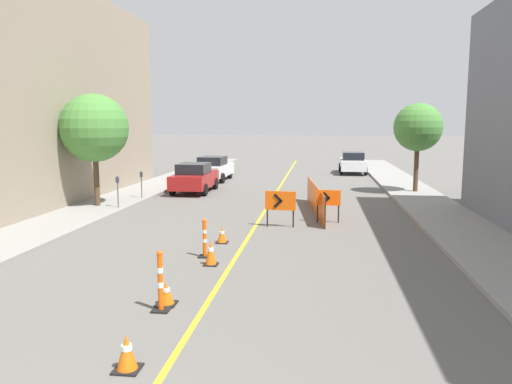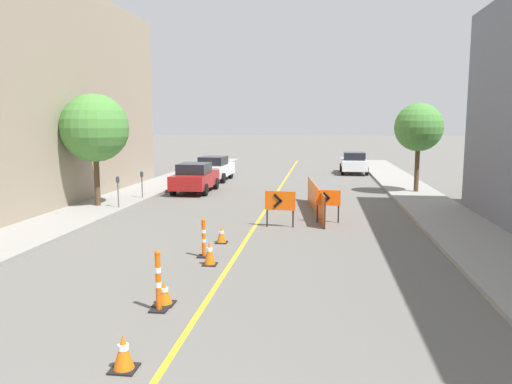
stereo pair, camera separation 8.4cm
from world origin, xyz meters
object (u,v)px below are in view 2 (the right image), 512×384
Objects in this scene: traffic_cone_nearest at (123,352)px; arrow_barricade_primary at (280,202)px; delineator_post_rear at (204,241)px; parked_car_curb_near at (195,178)px; parking_meter_far_curb at (142,179)px; street_tree_right_near at (419,128)px; parking_meter_near_curb at (118,185)px; traffic_cone_fourth at (221,235)px; traffic_cone_second at (164,293)px; parked_car_curb_far at (354,163)px; parked_car_curb_mid at (214,168)px; arrow_barricade_secondary at (328,200)px; traffic_cone_third at (210,253)px; street_tree_left_near at (95,128)px; delineator_post_front at (158,285)px.

arrow_barricade_primary reaches higher than traffic_cone_nearest.
parked_car_curb_near is at bearing 105.39° from delineator_post_rear.
street_tree_right_near is at bearing 16.38° from parking_meter_far_curb.
traffic_cone_fourth is at bearing -42.94° from parking_meter_near_curb.
parking_meter_far_curb is at bearing 111.95° from traffic_cone_second.
parked_car_curb_far reaches higher than traffic_cone_fourth.
parked_car_curb_near and parked_car_curb_mid have the same top height.
arrow_barricade_secondary is 0.92× the size of parking_meter_near_curb.
parked_car_curb_near is 3.35× the size of parking_meter_far_curb.
parked_car_curb_far is 3.36× the size of parking_meter_far_curb.
traffic_cone_fourth is at bearing 94.16° from traffic_cone_third.
traffic_cone_third is 2.46m from traffic_cone_fourth.
parking_meter_far_curb reaches higher than traffic_cone_fourth.
parking_meter_near_curb is at bearing 128.14° from delineator_post_rear.
delineator_post_rear is at bearing -74.86° from parked_car_curb_near.
street_tree_right_near reaches higher than traffic_cone_third.
parking_meter_near_curb is (-5.39, 6.86, 0.62)m from delineator_post_rear.
parked_car_curb_far is at bearing 35.47° from parked_car_curb_mid.
parked_car_curb_near reaches higher than traffic_cone_second.
parked_car_curb_near reaches higher than arrow_barricade_primary.
parked_car_curb_far is at bearing 78.71° from traffic_cone_second.
parked_car_curb_far is at bearing 85.08° from arrow_barricade_secondary.
parked_car_curb_far is at bearing 50.91° from parked_car_curb_near.
delineator_post_rear is (-0.34, 0.76, 0.14)m from traffic_cone_third.
arrow_barricade_primary is 15.05m from parked_car_curb_mid.
traffic_cone_nearest is at bearing -84.84° from traffic_cone_second.
parked_car_curb_near is at bearing 102.19° from traffic_cone_second.
traffic_cone_nearest is 0.12× the size of street_tree_left_near.
traffic_cone_second is 0.45× the size of delineator_post_rear.
delineator_post_rear is 0.24× the size of street_tree_right_near.
street_tree_right_near is (8.20, 17.83, 2.96)m from delineator_post_front.
parked_car_curb_far is (9.33, 5.91, 0.00)m from parked_car_curb_mid.
traffic_cone_third is 0.14× the size of street_tree_right_near.
street_tree_right_near reaches higher than parked_car_curb_near.
parked_car_curb_near is (-3.54, 12.87, 0.33)m from delineator_post_rear.
traffic_cone_third is at bearing -65.98° from delineator_post_rear.
delineator_post_rear is 0.84× the size of arrow_barricade_primary.
parked_car_curb_far is (5.59, 28.00, 0.56)m from traffic_cone_second.
parking_meter_far_curb is at bearing 65.79° from street_tree_left_near.
parked_car_curb_far is at bearing 80.15° from traffic_cone_nearest.
street_tree_right_near is at bearing 61.40° from traffic_cone_third.
arrow_barricade_primary is 0.97× the size of parking_meter_near_curb.
street_tree_left_near reaches higher than street_tree_right_near.
traffic_cone_second is at bearing -62.85° from parking_meter_near_curb.
parking_meter_near_curb is at bearing -153.18° from street_tree_right_near.
parking_meter_far_curb is (-5.39, 9.75, 0.58)m from delineator_post_rear.
parked_car_curb_mid is 0.90× the size of street_tree_left_near.
arrow_barricade_secondary reaches higher than traffic_cone_fourth.
traffic_cone_fourth is 0.12× the size of parked_car_curb_far.
traffic_cone_fourth is 1.72m from delineator_post_rear.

